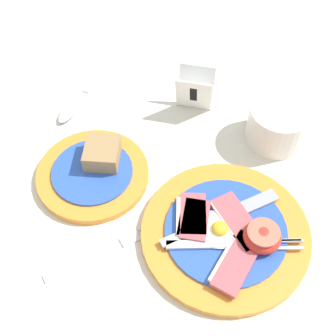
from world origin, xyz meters
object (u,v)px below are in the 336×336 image
(breakfast_plate, at_px, (227,233))
(fork_on_cloth, at_px, (106,250))
(teaspoon_by_saucer, at_px, (79,99))
(sugar_cup, at_px, (278,123))
(number_card, at_px, (195,90))
(bread_plate, at_px, (94,171))

(breakfast_plate, height_order, fork_on_cloth, breakfast_plate)
(breakfast_plate, xyz_separation_m, teaspoon_by_saucer, (-0.31, 0.18, -0.01))
(sugar_cup, height_order, teaspoon_by_saucer, sugar_cup)
(sugar_cup, height_order, number_card, number_card)
(bread_plate, distance_m, fork_on_cloth, 0.13)
(number_card, relative_size, fork_on_cloth, 0.51)
(breakfast_plate, distance_m, fork_on_cloth, 0.17)
(sugar_cup, distance_m, teaspoon_by_saucer, 0.34)
(teaspoon_by_saucer, bearing_deg, number_card, 110.69)
(bread_plate, xyz_separation_m, fork_on_cloth, (0.07, -0.11, -0.01))
(breakfast_plate, xyz_separation_m, number_card, (-0.11, 0.23, 0.03))
(bread_plate, height_order, sugar_cup, sugar_cup)
(bread_plate, distance_m, number_card, 0.22)
(teaspoon_by_saucer, bearing_deg, bread_plate, 39.13)
(breakfast_plate, relative_size, fork_on_cloth, 1.63)
(bread_plate, relative_size, fork_on_cloth, 1.18)
(sugar_cup, relative_size, teaspoon_by_saucer, 0.50)
(bread_plate, bearing_deg, fork_on_cloth, -60.11)
(number_card, bearing_deg, sugar_cup, -16.38)
(bread_plate, xyz_separation_m, teaspoon_by_saucer, (-0.09, 0.14, -0.01))
(breakfast_plate, height_order, teaspoon_by_saucer, breakfast_plate)
(breakfast_plate, bearing_deg, teaspoon_by_saucer, 149.79)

